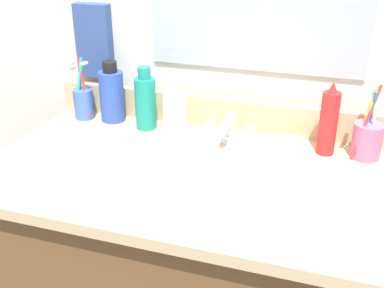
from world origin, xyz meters
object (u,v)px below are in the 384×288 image
object	(u,v)px
bottle_spray_red	(329,122)
hand_towel	(94,41)
faucet	(229,132)
cup_pink	(367,138)
cup_blue_plastic	(84,102)
bottle_lotion_white	(175,113)
bottle_shampoo_blue	(112,95)
bottle_mouthwash_teal	(145,101)
soap_bar	(291,142)

from	to	relation	value
bottle_spray_red	hand_towel	bearing A→B (deg)	171.70
faucet	cup_pink	world-z (taller)	cup_pink
hand_towel	cup_pink	bearing A→B (deg)	-6.88
bottle_spray_red	cup_pink	xyz separation A→B (m)	(0.10, 0.01, -0.03)
hand_towel	cup_blue_plastic	world-z (taller)	hand_towel
hand_towel	cup_pink	distance (m)	0.83
faucet	bottle_lotion_white	size ratio (longest dim) A/B	1.13
faucet	bottle_lotion_white	distance (m)	0.16
bottle_lotion_white	bottle_spray_red	world-z (taller)	bottle_spray_red
bottle_shampoo_blue	cup_blue_plastic	distance (m)	0.10
bottle_mouthwash_teal	cup_blue_plastic	world-z (taller)	cup_blue_plastic
bottle_shampoo_blue	bottle_mouthwash_teal	xyz separation A→B (m)	(0.12, -0.02, 0.00)
faucet	bottle_mouthwash_teal	bearing A→B (deg)	175.45
hand_towel	bottle_spray_red	distance (m)	0.73
bottle_lotion_white	cup_pink	distance (m)	0.51
faucet	bottle_shampoo_blue	size ratio (longest dim) A/B	0.88
bottle_shampoo_blue	soap_bar	bearing A→B (deg)	-2.13
faucet	soap_bar	xyz separation A→B (m)	(0.16, 0.02, -0.02)
cup_blue_plastic	bottle_spray_red	bearing A→B (deg)	-1.67
bottle_shampoo_blue	soap_bar	distance (m)	0.54
bottle_shampoo_blue	cup_pink	distance (m)	0.73
bottle_lotion_white	cup_pink	xyz separation A→B (m)	(0.51, 0.01, -0.01)
faucet	bottle_mouthwash_teal	distance (m)	0.26
hand_towel	soap_bar	xyz separation A→B (m)	(0.62, -0.09, -0.21)
cup_pink	bottle_shampoo_blue	bearing A→B (deg)	177.99
bottle_spray_red	cup_pink	distance (m)	0.10
bottle_mouthwash_teal	bottle_spray_red	size ratio (longest dim) A/B	0.94
faucet	bottle_lotion_white	bearing A→B (deg)	177.19
cup_blue_plastic	soap_bar	size ratio (longest dim) A/B	3.00
bottle_mouthwash_teal	soap_bar	distance (m)	0.43
bottle_shampoo_blue	bottle_spray_red	world-z (taller)	bottle_spray_red
bottle_lotion_white	soap_bar	world-z (taller)	bottle_lotion_white
soap_bar	faucet	bearing A→B (deg)	-172.27
bottle_mouthwash_teal	bottle_spray_red	world-z (taller)	bottle_spray_red
cup_pink	hand_towel	bearing A→B (deg)	173.12
hand_towel	bottle_spray_red	world-z (taller)	hand_towel
hand_towel	bottle_mouthwash_teal	distance (m)	0.26
faucet	bottle_spray_red	distance (m)	0.26
cup_pink	soap_bar	xyz separation A→B (m)	(-0.19, 0.01, -0.04)
faucet	bottle_mouthwash_teal	world-z (taller)	bottle_mouthwash_teal
faucet	bottle_shampoo_blue	world-z (taller)	bottle_shampoo_blue
bottle_spray_red	soap_bar	world-z (taller)	bottle_spray_red
bottle_spray_red	soap_bar	bearing A→B (deg)	172.69
hand_towel	faucet	size ratio (longest dim) A/B	1.38
bottle_lotion_white	cup_pink	world-z (taller)	cup_pink
bottle_shampoo_blue	cup_pink	world-z (taller)	cup_pink
bottle_lotion_white	bottle_shampoo_blue	world-z (taller)	bottle_shampoo_blue
bottle_mouthwash_teal	cup_pink	xyz separation A→B (m)	(0.61, -0.00, -0.03)
cup_blue_plastic	cup_pink	distance (m)	0.82
hand_towel	bottle_mouthwash_teal	world-z (taller)	hand_towel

